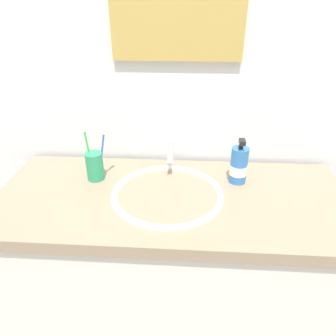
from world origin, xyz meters
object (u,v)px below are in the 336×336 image
at_px(soap_dispenser, 239,166).
at_px(toothbrush_blue, 102,150).
at_px(toothbrush_cup, 95,166).
at_px(toothbrush_green, 88,149).
at_px(faucet, 171,153).

bearing_deg(soap_dispenser, toothbrush_blue, -179.70).
height_order(toothbrush_blue, soap_dispenser, toothbrush_blue).
relative_size(toothbrush_cup, soap_dispenser, 0.62).
bearing_deg(toothbrush_blue, toothbrush_cup, -159.18).
xyz_separation_m(toothbrush_green, soap_dispenser, (0.56, 0.00, -0.05)).
distance_m(toothbrush_cup, soap_dispenser, 0.54).
distance_m(faucet, soap_dispenser, 0.27).
distance_m(faucet, toothbrush_green, 0.32).
bearing_deg(toothbrush_blue, faucet, 20.01).
xyz_separation_m(toothbrush_blue, soap_dispenser, (0.51, 0.00, -0.05)).
bearing_deg(faucet, toothbrush_blue, -159.99).
distance_m(toothbrush_cup, toothbrush_blue, 0.07).
relative_size(faucet, toothbrush_blue, 0.69).
xyz_separation_m(toothbrush_cup, toothbrush_green, (-0.02, 0.01, 0.07)).
xyz_separation_m(faucet, toothbrush_blue, (-0.25, -0.09, 0.05)).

